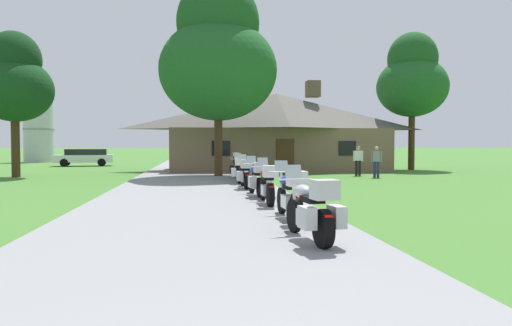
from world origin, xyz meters
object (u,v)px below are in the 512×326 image
object	(u,v)px
tree_left_near	(14,81)
motorcycle_silver_nearest_to_camera	(313,211)
motorcycle_blue_fourth_in_row	(257,179)
metal_silo_distant	(39,126)
bystander_white_shirt_near_lodge	(358,159)
parked_white_suv_far_left	(85,157)
motorcycle_yellow_sixth_in_row	(239,171)
motorcycle_blue_second_in_row	(290,194)
motorcycle_red_third_in_row	(267,184)
tree_by_lodge_front	(218,56)
bystander_gray_shirt_beside_signpost	(376,160)
tree_right_of_lodge	(412,79)
motorcycle_orange_fifth_in_row	(245,174)
motorcycle_black_farthest_in_row	(237,168)

from	to	relation	value
tree_left_near	motorcycle_silver_nearest_to_camera	bearing A→B (deg)	-58.27
motorcycle_blue_fourth_in_row	metal_silo_distant	bearing A→B (deg)	112.58
bystander_white_shirt_near_lodge	tree_left_near	world-z (taller)	tree_left_near
parked_white_suv_far_left	motorcycle_yellow_sixth_in_row	bearing A→B (deg)	-158.97
motorcycle_blue_fourth_in_row	motorcycle_blue_second_in_row	bearing A→B (deg)	-93.25
tree_left_near	motorcycle_yellow_sixth_in_row	bearing A→B (deg)	-27.74
motorcycle_blue_fourth_in_row	motorcycle_red_third_in_row	bearing A→B (deg)	-94.34
tree_left_near	motorcycle_red_third_in_row	bearing A→B (deg)	-49.21
motorcycle_red_third_in_row	tree_by_lodge_front	distance (m)	13.69
bystander_gray_shirt_beside_signpost	motorcycle_blue_second_in_row	bearing A→B (deg)	-92.69
tree_by_lodge_front	tree_right_of_lodge	bearing A→B (deg)	23.02
bystander_white_shirt_near_lodge	tree_right_of_lodge	world-z (taller)	tree_right_of_lodge
motorcycle_orange_fifth_in_row	tree_left_near	distance (m)	15.14
bystander_white_shirt_near_lodge	parked_white_suv_far_left	xyz separation A→B (m)	(-18.18, 14.65, -0.17)
bystander_gray_shirt_beside_signpost	parked_white_suv_far_left	bearing A→B (deg)	164.70
motorcycle_silver_nearest_to_camera	motorcycle_black_farthest_in_row	size ratio (longest dim) A/B	1.00
motorcycle_silver_nearest_to_camera	motorcycle_blue_fourth_in_row	size ratio (longest dim) A/B	1.00
bystander_gray_shirt_beside_signpost	bystander_white_shirt_near_lodge	bearing A→B (deg)	130.09
parked_white_suv_far_left	tree_left_near	bearing A→B (deg)	169.20
tree_by_lodge_front	motorcycle_red_third_in_row	bearing A→B (deg)	-86.13
bystander_gray_shirt_beside_signpost	tree_right_of_lodge	distance (m)	10.86
motorcycle_yellow_sixth_in_row	motorcycle_black_farthest_in_row	bearing A→B (deg)	88.90
bystander_white_shirt_near_lodge	bystander_gray_shirt_beside_signpost	xyz separation A→B (m)	(0.42, -1.66, -0.02)
tree_by_lodge_front	motorcycle_black_farthest_in_row	bearing A→B (deg)	-70.73
tree_by_lodge_front	motorcycle_blue_fourth_in_row	bearing A→B (deg)	-85.40
motorcycle_orange_fifth_in_row	parked_white_suv_far_left	xyz separation A→B (m)	(-11.05, 21.98, 0.17)
motorcycle_blue_second_in_row	bystander_white_shirt_near_lodge	bearing A→B (deg)	63.26
motorcycle_blue_fourth_in_row	tree_left_near	bearing A→B (deg)	130.97
bystander_gray_shirt_beside_signpost	motorcycle_orange_fifth_in_row	bearing A→B (deg)	-117.13
bystander_gray_shirt_beside_signpost	motorcycle_black_farthest_in_row	bearing A→B (deg)	-149.55
motorcycle_yellow_sixth_in_row	motorcycle_silver_nearest_to_camera	bearing A→B (deg)	-87.76
motorcycle_blue_second_in_row	bystander_white_shirt_near_lodge	world-z (taller)	bystander_white_shirt_near_lodge
motorcycle_blue_second_in_row	motorcycle_silver_nearest_to_camera	bearing A→B (deg)	-94.76
motorcycle_black_farthest_in_row	bystander_gray_shirt_beside_signpost	distance (m)	7.47
motorcycle_yellow_sixth_in_row	tree_by_lodge_front	xyz separation A→B (m)	(-0.69, 4.85, 5.90)
bystander_white_shirt_near_lodge	parked_white_suv_far_left	world-z (taller)	bystander_white_shirt_near_lodge
motorcycle_orange_fifth_in_row	bystander_white_shirt_near_lodge	world-z (taller)	bystander_white_shirt_near_lodge
parked_white_suv_far_left	bystander_white_shirt_near_lodge	bearing A→B (deg)	-137.42
motorcycle_silver_nearest_to_camera	tree_right_of_lodge	bearing A→B (deg)	53.85
motorcycle_blue_second_in_row	motorcycle_black_farthest_in_row	xyz separation A→B (m)	(-0.13, 12.80, -0.01)
motorcycle_silver_nearest_to_camera	motorcycle_orange_fifth_in_row	bearing A→B (deg)	83.38
motorcycle_blue_second_in_row	motorcycle_yellow_sixth_in_row	distance (m)	10.27
tree_by_lodge_front	tree_left_near	bearing A→B (deg)	173.54
motorcycle_orange_fifth_in_row	metal_silo_distant	bearing A→B (deg)	118.41
bystander_white_shirt_near_lodge	bystander_gray_shirt_beside_signpost	size ratio (longest dim) A/B	1.01
motorcycle_silver_nearest_to_camera	motorcycle_yellow_sixth_in_row	xyz separation A→B (m)	(-0.14, 12.83, 0.00)
motorcycle_orange_fifth_in_row	tree_left_near	size ratio (longest dim) A/B	0.27
bystander_white_shirt_near_lodge	metal_silo_distant	size ratio (longest dim) A/B	0.23
motorcycle_yellow_sixth_in_row	tree_left_near	world-z (taller)	tree_left_near
motorcycle_blue_second_in_row	tree_right_of_lodge	size ratio (longest dim) A/B	0.22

